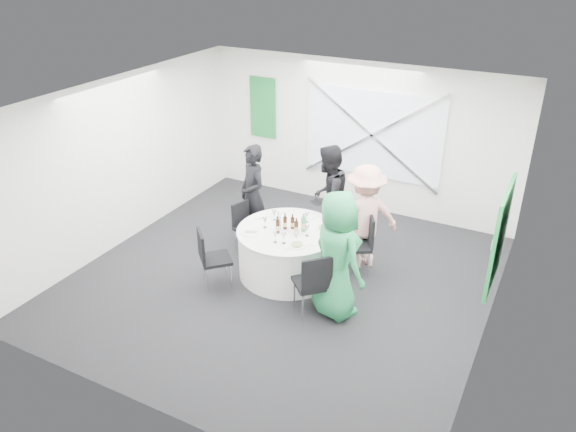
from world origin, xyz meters
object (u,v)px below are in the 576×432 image
at_px(chair_front_left, 210,255).
at_px(person_woman_pink, 365,217).
at_px(clear_water_bottle, 278,222).
at_px(banquet_table, 288,252).
at_px(chair_back_right, 362,239).
at_px(person_woman_green, 337,255).
at_px(person_man_back_left, 253,194).
at_px(chair_back_left, 245,223).
at_px(chair_front_right, 314,280).
at_px(person_man_back, 327,197).
at_px(chair_back, 332,218).
at_px(green_water_bottle, 304,224).

xyz_separation_m(chair_front_left, person_woman_pink, (1.77, 1.65, 0.30)).
bearing_deg(clear_water_bottle, person_woman_pink, 37.47).
distance_m(banquet_table, person_woman_pink, 1.31).
distance_m(chair_back_right, person_woman_pink, 0.36).
distance_m(person_woman_green, clear_water_bottle, 1.32).
height_order(person_man_back_left, person_woman_pink, person_man_back_left).
bearing_deg(chair_back_left, person_woman_green, -95.39).
xyz_separation_m(banquet_table, clear_water_bottle, (-0.14, -0.04, 0.50)).
distance_m(chair_front_right, chair_front_left, 1.67).
height_order(banquet_table, clear_water_bottle, clear_water_bottle).
bearing_deg(person_man_back, person_woman_pink, 76.37).
bearing_deg(chair_back_left, chair_back, -37.66).
bearing_deg(chair_back, person_woman_pink, -15.19).
bearing_deg(clear_water_bottle, person_man_back_left, 140.69).
distance_m(chair_front_left, person_woman_green, 1.95).
xyz_separation_m(banquet_table, green_water_bottle, (0.22, 0.09, 0.49)).
bearing_deg(chair_front_left, chair_back_left, -38.96).
relative_size(chair_back_left, chair_front_right, 0.84).
bearing_deg(person_woman_pink, person_man_back, -62.21).
bearing_deg(clear_water_bottle, chair_back_left, 155.70).
height_order(person_woman_pink, green_water_bottle, person_woman_pink).
bearing_deg(person_man_back_left, chair_back_left, -49.31).
height_order(person_man_back, person_woman_green, person_woman_green).
bearing_deg(chair_front_left, person_woman_pink, -92.69).
relative_size(chair_back_right, chair_front_right, 0.99).
distance_m(chair_back, chair_back_left, 1.46).
distance_m(chair_back, person_woman_green, 1.96).
bearing_deg(chair_front_right, person_man_back, -115.91).
distance_m(person_man_back_left, person_woman_green, 2.44).
distance_m(chair_back, person_man_back_left, 1.39).
relative_size(person_woman_green, green_water_bottle, 6.35).
distance_m(banquet_table, chair_back_right, 1.15).
height_order(person_man_back_left, clear_water_bottle, person_man_back_left).
relative_size(chair_front_right, person_man_back_left, 0.58).
relative_size(banquet_table, chair_back_left, 1.88).
xyz_separation_m(chair_front_right, chair_front_left, (-1.67, -0.04, -0.03)).
distance_m(chair_back_left, person_man_back_left, 0.51).
bearing_deg(person_man_back_left, chair_front_left, -49.48).
relative_size(person_man_back, person_woman_green, 0.97).
bearing_deg(chair_front_right, person_woman_green, -178.98).
relative_size(chair_front_left, person_man_back_left, 0.55).
height_order(person_man_back_left, person_woman_green, person_woman_green).
xyz_separation_m(chair_back_right, person_man_back_left, (-2.02, 0.13, 0.28)).
relative_size(person_man_back_left, clear_water_bottle, 5.75).
xyz_separation_m(chair_back_right, chair_front_right, (-0.17, -1.38, 0.00)).
bearing_deg(person_man_back, person_woman_green, 36.06).
xyz_separation_m(chair_front_right, person_man_back, (-0.66, 1.92, 0.31)).
distance_m(chair_front_left, green_water_bottle, 1.46).
bearing_deg(person_woman_green, person_woman_pink, -55.74).
bearing_deg(person_woman_green, chair_front_left, 37.60).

